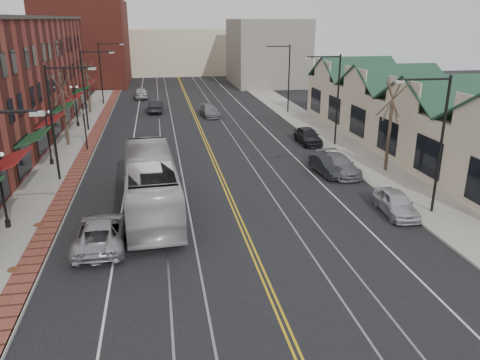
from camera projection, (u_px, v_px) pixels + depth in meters
name	position (u px, v px, depth m)	size (l,w,h in m)	color
ground	(267.00, 284.00, 20.53)	(160.00, 160.00, 0.00)	black
sidewalk_left	(63.00, 164.00, 37.15)	(4.00, 120.00, 0.15)	gray
sidewalk_right	(348.00, 150.00, 41.08)	(4.00, 120.00, 0.15)	gray
building_right	(414.00, 123.00, 41.34)	(8.00, 36.00, 4.60)	#C0B393
backdrop_left	(86.00, 43.00, 80.76)	(14.00, 18.00, 14.00)	maroon
backdrop_mid	(175.00, 51.00, 98.17)	(22.00, 14.00, 9.00)	#C0B393
backdrop_right	(267.00, 52.00, 81.69)	(12.00, 16.00, 11.00)	slate
streetlight_l_1	(58.00, 111.00, 31.96)	(3.33, 0.25, 8.00)	black
streetlight_l_2	(88.00, 82.00, 46.85)	(3.33, 0.25, 8.00)	black
streetlight_l_3	(104.00, 67.00, 61.75)	(3.33, 0.25, 8.00)	black
streetlight_r_0	(436.00, 132.00, 26.28)	(3.33, 0.25, 8.00)	black
streetlight_r_1	(333.00, 91.00, 41.17)	(3.33, 0.25, 8.00)	black
streetlight_r_2	(285.00, 72.00, 56.06)	(3.33, 0.25, 8.00)	black
lamppost_l_1	(2.00, 192.00, 25.15)	(0.84, 0.28, 4.27)	black
lamppost_l_2	(49.00, 139.00, 36.32)	(0.84, 0.28, 4.27)	black
lamppost_l_3	(76.00, 107.00, 49.35)	(0.84, 0.28, 4.27)	black
tree_left_near	(64.00, 108.00, 41.53)	(1.78, 1.37, 6.48)	#382B21
tree_left_far	(88.00, 86.00, 56.50)	(1.66, 1.28, 6.02)	#382B21
tree_right_mid	(390.00, 123.00, 34.38)	(1.90, 1.46, 6.93)	#382B21
manhole_mid	(14.00, 269.00, 21.43)	(0.60, 0.60, 0.02)	#592D19
manhole_far	(39.00, 225.00, 26.08)	(0.60, 0.60, 0.02)	#592D19
traffic_signal	(85.00, 125.00, 40.36)	(0.18, 0.15, 3.80)	black
transit_bus	(151.00, 183.00, 27.95)	(2.88, 12.31, 3.43)	silver
parked_suv	(101.00, 232.00, 23.77)	(2.48, 5.39, 1.50)	#A2A3A9
parked_car_a	(396.00, 203.00, 27.67)	(1.66, 4.12, 1.40)	#B8B9C0
parked_car_b	(328.00, 166.00, 34.78)	(1.43, 4.11, 1.36)	black
parked_car_c	(339.00, 165.00, 34.88)	(1.98, 4.86, 1.41)	slate
parked_car_d	(308.00, 136.00, 43.39)	(1.77, 4.40, 1.50)	black
distant_car_left	(156.00, 106.00, 58.00)	(1.64, 4.69, 1.55)	black
distant_car_right	(210.00, 111.00, 55.40)	(1.86, 4.58, 1.33)	slate
distant_car_far	(141.00, 93.00, 67.92)	(1.94, 4.83, 1.65)	#A0A1A6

